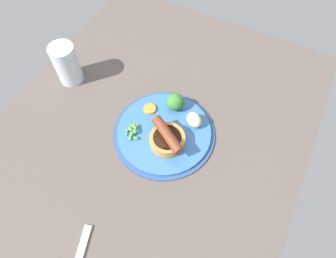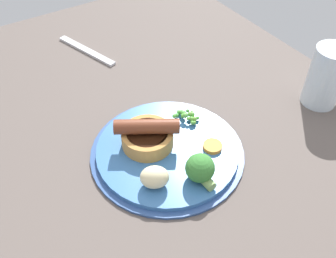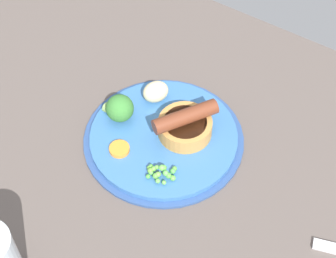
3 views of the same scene
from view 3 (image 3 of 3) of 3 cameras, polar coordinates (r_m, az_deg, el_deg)
name	(u,v)px [view 3 (image 3 of 3)]	position (r cm, az deg, el deg)	size (l,w,h in cm)	color
dining_table	(179,175)	(91.90, 1.14, -4.71)	(110.00, 80.00, 3.00)	#564C47
dinner_plate	(164,138)	(93.79, -0.45, -0.92)	(26.88, 26.88, 1.40)	#2D4C84
sausage_pudding	(185,125)	(91.80, 1.75, 0.45)	(8.97, 10.69, 5.45)	#BC8442
pea_pile	(161,172)	(87.59, -0.77, -4.44)	(4.90, 4.20, 1.89)	green
broccoli_floret_near	(119,108)	(94.16, -4.97, 2.12)	(5.63, 4.74, 4.74)	#387A33
potato_chunk_0	(156,92)	(96.89, -1.26, 3.81)	(4.59, 3.56, 3.76)	beige
carrot_slice_0	(119,149)	(91.23, -4.96, -2.04)	(3.34, 3.34, 0.74)	orange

